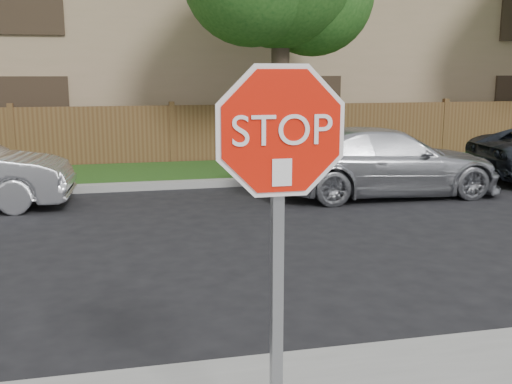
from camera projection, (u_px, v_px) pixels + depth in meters
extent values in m
plane|color=black|center=(294.00, 361.00, 5.19)|extent=(90.00, 90.00, 0.00)
cube|color=gray|center=(187.00, 184.00, 12.96)|extent=(70.00, 0.30, 0.15)
cube|color=#1E4714|center=(179.00, 173.00, 14.54)|extent=(70.00, 3.00, 0.12)
cube|color=brown|center=(172.00, 136.00, 15.92)|extent=(70.00, 0.12, 1.60)
cube|color=#9F8763|center=(156.00, 56.00, 20.84)|extent=(34.00, 8.00, 6.00)
cylinder|color=#382B21|center=(280.00, 93.00, 14.62)|extent=(0.44, 0.44, 3.92)
cube|color=gray|center=(277.00, 286.00, 3.45)|extent=(0.06, 0.06, 2.30)
cylinder|color=white|center=(281.00, 131.00, 3.21)|extent=(1.01, 0.02, 1.01)
cylinder|color=red|center=(282.00, 131.00, 3.20)|extent=(0.93, 0.02, 0.93)
cube|color=white|center=(282.00, 172.00, 3.23)|extent=(0.11, 0.00, 0.15)
imported|color=silver|center=(384.00, 162.00, 12.06)|extent=(4.78, 2.03, 1.37)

